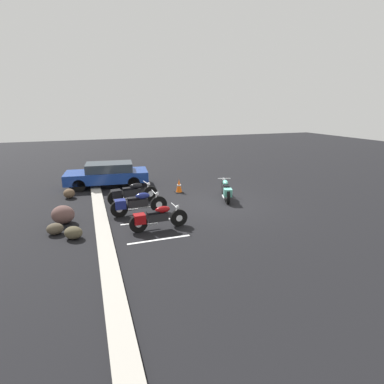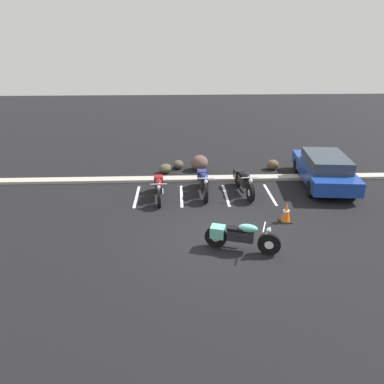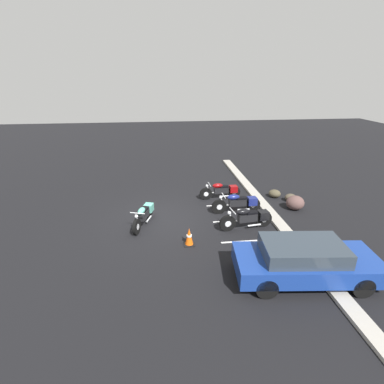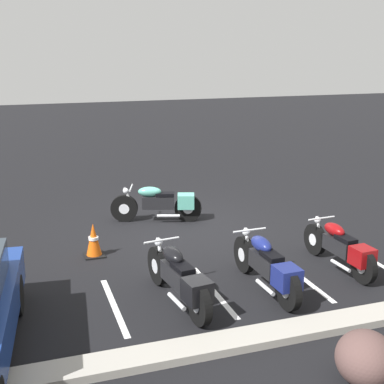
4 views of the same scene
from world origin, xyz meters
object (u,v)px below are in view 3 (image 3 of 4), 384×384
object	(u,v)px
parked_bike_2	(249,218)
motorcycle_teal_featured	(144,214)
landscape_rock_2	(275,194)
landscape_rock_3	(290,198)
traffic_cone	(189,237)
landscape_rock_0	(333,242)
parked_bike_0	(222,190)
parked_bike_1	(239,203)
car_blue	(305,261)
landscape_rock_1	(295,203)

from	to	relation	value
parked_bike_2	motorcycle_teal_featured	bearing A→B (deg)	-18.75
landscape_rock_2	landscape_rock_3	bearing A→B (deg)	45.51
motorcycle_teal_featured	traffic_cone	world-z (taller)	motorcycle_teal_featured
landscape_rock_0	parked_bike_0	bearing A→B (deg)	-149.24
parked_bike_2	landscape_rock_3	bearing A→B (deg)	-146.47
parked_bike_1	car_blue	bearing A→B (deg)	96.41
parked_bike_1	parked_bike_2	world-z (taller)	parked_bike_2
landscape_rock_2	motorcycle_teal_featured	bearing A→B (deg)	-71.21
parked_bike_0	motorcycle_teal_featured	bearing A→B (deg)	28.93
parked_bike_1	landscape_rock_0	xyz separation A→B (m)	(3.39, 2.64, -0.25)
car_blue	parked_bike_0	bearing A→B (deg)	105.19
landscape_rock_2	landscape_rock_3	xyz separation A→B (m)	(0.59, 0.60, -0.01)
parked_bike_2	traffic_cone	xyz separation A→B (m)	(1.00, -2.58, -0.15)
motorcycle_teal_featured	parked_bike_0	xyz separation A→B (m)	(-2.43, 3.89, -0.01)
motorcycle_teal_featured	traffic_cone	xyz separation A→B (m)	(1.87, 1.71, -0.13)
landscape_rock_2	traffic_cone	xyz separation A→B (m)	(4.12, -4.92, 0.12)
car_blue	traffic_cone	world-z (taller)	car_blue
parked_bike_0	landscape_rock_2	xyz separation A→B (m)	(0.17, 2.75, -0.24)
parked_bike_2	landscape_rock_2	size ratio (longest dim) A/B	3.71
parked_bike_1	landscape_rock_0	distance (m)	4.30
car_blue	landscape_rock_1	xyz separation A→B (m)	(-5.01, 2.02, -0.34)
parked_bike_0	car_blue	bearing A→B (deg)	96.29
landscape_rock_0	car_blue	bearing A→B (deg)	-49.79
car_blue	landscape_rock_2	distance (m)	6.80
parked_bike_1	traffic_cone	world-z (taller)	parked_bike_1
parked_bike_0	car_blue	size ratio (longest dim) A/B	0.48
car_blue	landscape_rock_3	xyz separation A→B (m)	(-5.99, 2.24, -0.48)
parked_bike_0	landscape_rock_1	bearing A→B (deg)	147.91
parked_bike_1	parked_bike_2	size ratio (longest dim) A/B	1.00
landscape_rock_3	parked_bike_2	bearing A→B (deg)	-49.17
motorcycle_teal_featured	parked_bike_1	bearing A→B (deg)	117.48
parked_bike_1	car_blue	size ratio (longest dim) A/B	0.51
car_blue	landscape_rock_0	world-z (taller)	car_blue
motorcycle_teal_featured	landscape_rock_3	size ratio (longest dim) A/B	3.82
landscape_rock_3	landscape_rock_1	bearing A→B (deg)	-12.44
parked_bike_1	landscape_rock_3	world-z (taller)	parked_bike_1
parked_bike_1	parked_bike_2	distance (m)	1.57
motorcycle_teal_featured	landscape_rock_1	bearing A→B (deg)	113.82
motorcycle_teal_featured	landscape_rock_2	world-z (taller)	motorcycle_teal_featured
landscape_rock_1	landscape_rock_3	size ratio (longest dim) A/B	1.51
landscape_rock_2	traffic_cone	distance (m)	6.42
parked_bike_0	landscape_rock_0	world-z (taller)	parked_bike_0
parked_bike_0	car_blue	world-z (taller)	car_blue
parked_bike_0	traffic_cone	world-z (taller)	parked_bike_0
parked_bike_1	car_blue	distance (m)	5.08
landscape_rock_1	traffic_cone	size ratio (longest dim) A/B	1.21
parked_bike_1	landscape_rock_2	bearing A→B (deg)	-148.00
landscape_rock_0	landscape_rock_2	world-z (taller)	landscape_rock_0
motorcycle_teal_featured	parked_bike_2	size ratio (longest dim) A/B	0.92
parked_bike_1	landscape_rock_1	world-z (taller)	parked_bike_1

